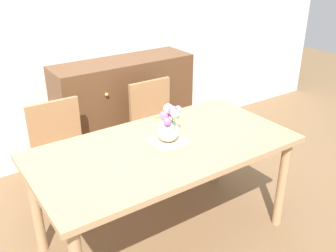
# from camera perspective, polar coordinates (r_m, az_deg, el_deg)

# --- Properties ---
(ground_plane) EXTENTS (12.00, 12.00, 0.00)m
(ground_plane) POSITION_cam_1_polar(r_m,az_deg,el_deg) (2.99, -0.46, -16.14)
(ground_plane) COLOR brown
(back_wall) EXTENTS (7.00, 0.10, 2.80)m
(back_wall) POSITION_cam_1_polar(r_m,az_deg,el_deg) (3.73, -14.97, 15.51)
(back_wall) COLOR silver
(back_wall) RESTS_ON ground_plane
(dining_table) EXTENTS (1.78, 0.92, 0.78)m
(dining_table) POSITION_cam_1_polar(r_m,az_deg,el_deg) (2.59, -0.51, -4.64)
(dining_table) COLOR tan
(dining_table) RESTS_ON ground_plane
(chair_left) EXTENTS (0.42, 0.42, 0.90)m
(chair_left) POSITION_cam_1_polar(r_m,az_deg,el_deg) (3.14, -15.68, -3.45)
(chair_left) COLOR #9E7047
(chair_left) RESTS_ON ground_plane
(chair_right) EXTENTS (0.42, 0.42, 0.90)m
(chair_right) POSITION_cam_1_polar(r_m,az_deg,el_deg) (3.48, -1.73, 0.45)
(chair_right) COLOR #9E7047
(chair_right) RESTS_ON ground_plane
(dresser) EXTENTS (1.40, 0.47, 1.00)m
(dresser) POSITION_cam_1_polar(r_m,az_deg,el_deg) (3.89, -6.52, 2.72)
(dresser) COLOR brown
(dresser) RESTS_ON ground_plane
(placemat) EXTENTS (0.24, 0.24, 0.01)m
(placemat) POSITION_cam_1_polar(r_m,az_deg,el_deg) (2.58, 0.00, -2.33)
(placemat) COLOR #CCB789
(placemat) RESTS_ON dining_table
(flower_vase) EXTENTS (0.27, 0.21, 0.27)m
(flower_vase) POSITION_cam_1_polar(r_m,az_deg,el_deg) (2.53, 0.13, 0.17)
(flower_vase) COLOR silver
(flower_vase) RESTS_ON placemat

